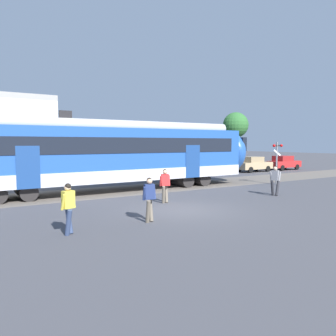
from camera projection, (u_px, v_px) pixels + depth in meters
ground_plane at (181, 210)px, 14.36m from camera, size 160.00×160.00×0.00m
pedestrian_yellow at (68, 205)px, 10.43m from camera, size 0.53×0.70×1.67m
pedestrian_navy at (149, 196)px, 12.13m from camera, size 0.61×0.61×1.67m
pedestrian_red at (165, 183)px, 15.98m from camera, size 0.65×0.58×1.67m
pedestrian_grey at (275, 178)px, 18.20m from camera, size 0.71×0.53×1.67m
parked_car_blue at (213, 166)px, 30.71m from camera, size 4.02×1.80×1.54m
parked_car_tan at (253, 164)px, 33.35m from camera, size 4.01×1.78×1.54m
parked_car_red at (283, 163)px, 35.80m from camera, size 4.02×1.80×1.54m
crossing_signal at (277, 156)px, 22.96m from camera, size 0.96×0.22×3.00m
street_tree_right at (236, 125)px, 37.99m from camera, size 2.95×2.95×6.49m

